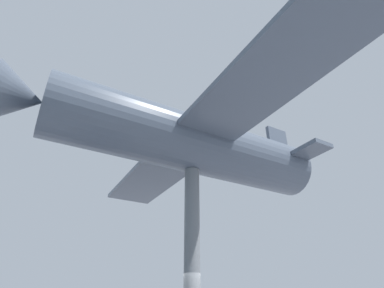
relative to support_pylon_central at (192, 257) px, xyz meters
name	(u,v)px	position (x,y,z in m)	size (l,w,h in m)	color
support_pylon_central	(192,257)	(0.00, 0.00, 0.00)	(0.51, 0.51, 5.93)	slate
suspended_airplane	(184,142)	(0.08, 0.33, 4.06)	(14.80, 12.17, 3.13)	#4C5666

